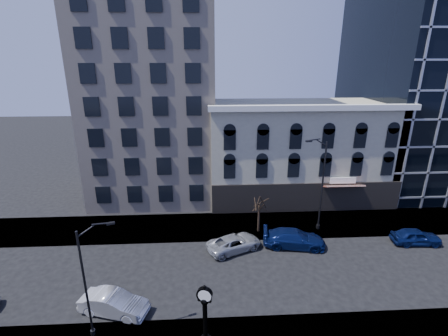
{
  "coord_description": "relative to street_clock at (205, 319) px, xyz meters",
  "views": [
    {
      "loc": [
        0.51,
        -22.92,
        17.2
      ],
      "look_at": [
        2.0,
        4.0,
        8.0
      ],
      "focal_mm": 26.0,
      "sensor_mm": 36.0,
      "label": 1
    }
  ],
  "objects": [
    {
      "name": "ground",
      "position": [
        -0.23,
        7.16,
        -2.13
      ],
      "size": [
        160.0,
        160.0,
        0.0
      ],
      "primitive_type": "plane",
      "color": "black",
      "rests_on": "ground"
    },
    {
      "name": "sidewalk_far",
      "position": [
        -0.23,
        15.16,
        -2.07
      ],
      "size": [
        160.0,
        6.0,
        0.12
      ],
      "primitive_type": "cube",
      "color": "#9A978C",
      "rests_on": "ground"
    },
    {
      "name": "cream_tower",
      "position": [
        -6.34,
        26.04,
        17.19
      ],
      "size": [
        15.9,
        15.4,
        42.5
      ],
      "color": "beige",
      "rests_on": "ground"
    },
    {
      "name": "victorian_row",
      "position": [
        11.77,
        23.05,
        3.86
      ],
      "size": [
        22.6,
        11.19,
        12.5
      ],
      "color": "#BCB69B",
      "rests_on": "ground"
    },
    {
      "name": "glass_office",
      "position": [
        31.77,
        28.07,
        11.87
      ],
      "size": [
        20.0,
        20.15,
        28.0
      ],
      "color": "black",
      "rests_on": "ground"
    },
    {
      "name": "street_clock",
      "position": [
        0.0,
        0.0,
        0.0
      ],
      "size": [
        1.01,
        1.01,
        4.45
      ],
      "rotation": [
        0.0,
        0.0,
        -0.27
      ],
      "color": "black",
      "rests_on": "sidewalk_near"
    },
    {
      "name": "street_lamp_near",
      "position": [
        -6.76,
        1.35,
        4.06
      ],
      "size": [
        2.01,
        0.86,
        8.04
      ],
      "rotation": [
        0.0,
        0.0,
        0.32
      ],
      "color": "black",
      "rests_on": "sidewalk_near"
    },
    {
      "name": "street_lamp_far",
      "position": [
        11.13,
        13.82,
        5.51
      ],
      "size": [
        2.57,
        0.71,
        9.97
      ],
      "rotation": [
        0.0,
        0.0,
        3.31
      ],
      "color": "black",
      "rests_on": "sidewalk_far"
    },
    {
      "name": "bare_tree_far",
      "position": [
        5.49,
        13.81,
        1.43
      ],
      "size": [
        2.67,
        2.67,
        4.58
      ],
      "color": "black",
      "rests_on": "sidewalk_far"
    },
    {
      "name": "car_near_b",
      "position": [
        -6.44,
        3.13,
        -1.33
      ],
      "size": [
        5.13,
        2.96,
        1.6
      ],
      "primitive_type": "imported",
      "rotation": [
        0.0,
        0.0,
        1.29
      ],
      "color": "silver",
      "rests_on": "ground"
    },
    {
      "name": "car_far_a",
      "position": [
        2.7,
        10.62,
        -1.41
      ],
      "size": [
        5.71,
        4.32,
        1.44
      ],
      "primitive_type": "imported",
      "rotation": [
        0.0,
        0.0,
        2.0
      ],
      "color": "#A5A8AD",
      "rests_on": "ground"
    },
    {
      "name": "car_far_b",
      "position": [
        8.46,
        10.9,
        -1.28
      ],
      "size": [
        6.18,
        3.3,
        1.7
      ],
      "primitive_type": "imported",
      "rotation": [
        0.0,
        0.0,
        1.41
      ],
      "color": "#0C194C",
      "rests_on": "ground"
    },
    {
      "name": "car_far_c",
      "position": [
        20.39,
        10.72,
        -1.35
      ],
      "size": [
        4.67,
        2.12,
        1.56
      ],
      "primitive_type": "imported",
      "rotation": [
        0.0,
        0.0,
        1.51
      ],
      "color": "#0C194C",
      "rests_on": "ground"
    }
  ]
}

